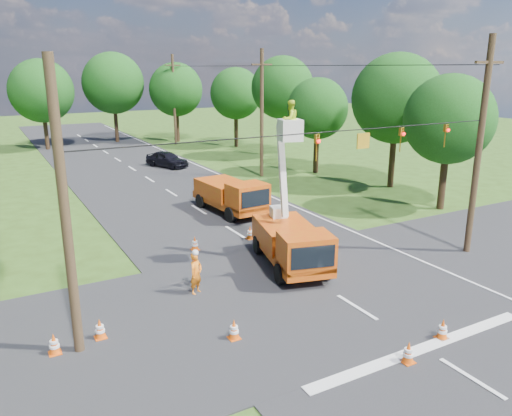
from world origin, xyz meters
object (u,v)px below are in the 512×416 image
pole_left (65,214)px  bucket_truck (291,234)px  traffic_cone_5 (100,329)px  pole_right_near (479,147)px  tree_right_c (318,109)px  tree_right_e (236,94)px  traffic_cone_7 (258,190)px  traffic_cone_8 (195,243)px  pole_right_far (174,99)px  traffic_cone_2 (250,233)px  ground_worker (196,274)px  traffic_cone_1 (443,329)px  tree_right_d (283,88)px  traffic_cone_0 (408,353)px  tree_right_a (449,120)px  tree_right_b (397,99)px  traffic_cone_3 (264,214)px  tree_far_b (113,83)px  tree_far_c (176,90)px  second_truck (231,195)px  distant_car (167,159)px  traffic_cone_4 (234,329)px  traffic_cone_6 (54,344)px  tree_far_a (41,91)px  pole_right_mid (262,113)px

pole_left → bucket_truck: bearing=15.0°
traffic_cone_5 → pole_right_near: pole_right_near is taller
tree_right_c → tree_right_e: bearing=87.9°
traffic_cone_7 → traffic_cone_8: bearing=-134.7°
traffic_cone_7 → pole_right_far: 25.96m
bucket_truck → traffic_cone_7: 13.23m
traffic_cone_2 → traffic_cone_7: 9.44m
ground_worker → pole_right_near: 14.01m
traffic_cone_1 → tree_right_d: tree_right_d is taller
traffic_cone_0 → tree_right_a: size_ratio=0.09×
tree_right_b → traffic_cone_5: bearing=-154.0°
traffic_cone_3 → tree_far_b: 36.27m
pole_left → tree_far_b: bearing=74.5°
traffic_cone_7 → ground_worker: bearing=-127.9°
bucket_truck → pole_left: pole_left is taller
traffic_cone_8 → tree_far_b: (5.91, 38.45, 6.45)m
ground_worker → traffic_cone_1: (5.70, -7.10, -0.49)m
tree_right_d → traffic_cone_2: bearing=-125.7°
tree_far_b → tree_far_c: size_ratio=1.12×
pole_right_near → tree_right_d: size_ratio=1.03×
ground_worker → tree_right_c: (17.89, 16.95, 4.46)m
second_truck → distant_car: second_truck is taller
traffic_cone_4 → tree_right_a: tree_right_a is taller
distant_car → tree_far_c: (6.51, 14.67, 5.34)m
traffic_cone_5 → traffic_cone_7: bearing=45.7°
second_truck → traffic_cone_3: size_ratio=8.44×
tree_right_a → traffic_cone_1: bearing=-138.5°
traffic_cone_6 → tree_far_c: bearing=64.8°
bucket_truck → ground_worker: bucket_truck is taller
traffic_cone_4 → tree_right_e: size_ratio=0.08×
bucket_truck → pole_right_near: pole_right_near is taller
traffic_cone_1 → traffic_cone_6: same height
traffic_cone_3 → traffic_cone_5: 14.42m
bucket_truck → distant_car: 24.97m
bucket_truck → traffic_cone_2: bucket_truck is taller
tree_right_b → tree_far_b: (-12.00, 33.00, 0.37)m
pole_right_far → tree_far_a: pole_right_far is taller
second_truck → pole_left: size_ratio=0.67×
second_truck → traffic_cone_1: (-0.52, -16.52, -0.78)m
traffic_cone_0 → traffic_cone_6: size_ratio=1.00×
traffic_cone_3 → traffic_cone_6: size_ratio=1.00×
traffic_cone_7 → pole_left: bearing=-134.9°
traffic_cone_3 → tree_right_d: tree_right_d is taller
distant_car → tree_right_a: tree_right_a is taller
traffic_cone_3 → pole_right_far: size_ratio=0.07×
distant_car → traffic_cone_3: 18.04m
ground_worker → traffic_cone_0: (3.70, -7.56, -0.49)m
traffic_cone_7 → pole_right_mid: (3.35, 5.30, 4.75)m
ground_worker → traffic_cone_1: ground_worker is taller
distant_car → traffic_cone_1: (-1.98, -32.38, -0.36)m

